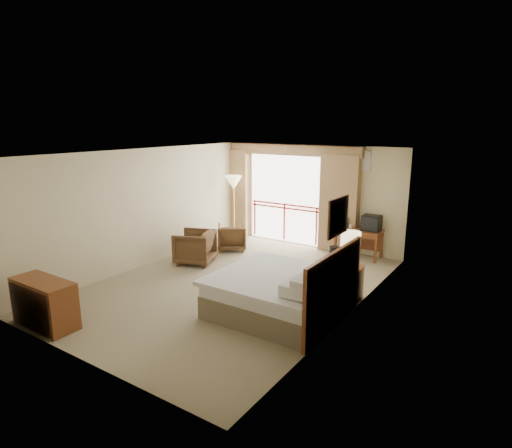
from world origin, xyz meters
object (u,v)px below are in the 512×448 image
Objects in this scene: table_lamp at (351,240)px; wastebasket at (334,253)px; nightstand at (347,283)px; floor_lamp at (234,185)px; armchair_near at (195,263)px; side_table at (207,240)px; tv at (372,223)px; bed at (282,292)px; dresser at (44,303)px; armchair_far at (232,249)px; desk at (359,235)px.

table_lamp is 2.63m from wastebasket.
nightstand is 4.93m from floor_lamp.
side_table is at bearing 173.76° from armchair_near.
floor_lamp is at bearing 150.63° from nightstand.
tv is 0.78× the size of side_table.
dresser is (-2.98, -2.58, 0.02)m from bed.
floor_lamp is (-3.77, -0.45, 0.67)m from tv.
nightstand is at bearing 122.47° from armchair_far.
armchair_near reaches higher than wastebasket.
side_table is at bearing -137.21° from tv.
armchair_near is at bearing -139.34° from desk.
tv is 0.23× the size of floor_lamp.
dresser is (0.31, -4.49, 0.02)m from side_table.
table_lamp reaches higher than tv.
dresser is (-3.25, -6.36, -0.52)m from tv.
wastebasket is at bearing 26.60° from side_table.
bed is 4.01m from armchair_far.
armchair_near is at bearing 89.76° from dresser.
tv reaches higher than armchair_far.
bed is 2.88× the size of armchair_far.
floor_lamp is 6.06m from dresser.
armchair_near is at bearing 176.77° from nightstand.
armchair_far is at bearing 156.84° from nightstand.
table_lamp is (0.00, 0.05, 0.83)m from nightstand.
bed is at bearing 46.95° from armchair_near.
dresser reaches higher than desk.
armchair_near is (-3.84, 0.02, -1.15)m from table_lamp.
armchair_near is (-3.10, 1.23, -0.38)m from bed.
armchair_near is (-0.07, -1.38, 0.00)m from armchair_far.
desk is at bearing 30.65° from side_table.
table_lamp is at bearing 87.80° from nightstand.
floor_lamp is (-4.24, 2.13, 0.43)m from table_lamp.
table_lamp is at bearing -64.66° from tv.
table_lamp is at bearing 58.45° from bed.
tv is 0.57× the size of armchair_far.
nightstand is 0.59× the size of desk.
desk is at bearing 165.74° from armchair_far.
desk reaches higher than side_table.
floor_lamp is (-0.40, 2.11, 1.58)m from armchair_near.
floor_lamp is at bearing 153.38° from table_lamp.
floor_lamp reaches higher than dresser.
armchair_far is 1.37× the size of side_table.
desk is at bearing 106.33° from table_lamp.
side_table is at bearing 170.16° from table_lamp.
bed is 3.36m from armchair_near.
table_lamp is 4.16m from side_table.
armchair_near reaches higher than armchair_far.
desk is at bearing 103.84° from nightstand.
desk is 2.05× the size of side_table.
bed is at bearing -79.11° from tv.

